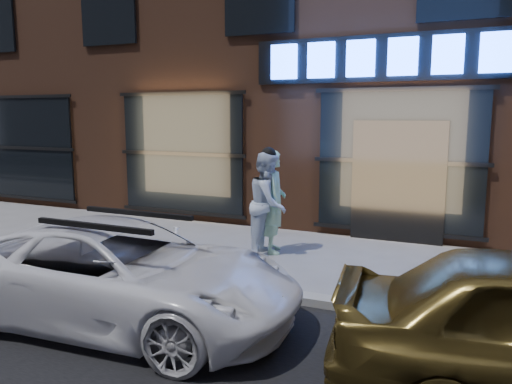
# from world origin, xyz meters

# --- Properties ---
(ground) EXTENTS (90.00, 90.00, 0.00)m
(ground) POSITION_xyz_m (0.00, 0.00, 0.00)
(ground) COLOR slate
(ground) RESTS_ON ground
(curb) EXTENTS (60.00, 0.25, 0.12)m
(curb) POSITION_xyz_m (0.00, 0.00, 0.06)
(curb) COLOR gray
(curb) RESTS_ON ground
(storefront_building) EXTENTS (30.20, 8.28, 10.30)m
(storefront_building) POSITION_xyz_m (-0.00, 7.99, 5.15)
(storefront_building) COLOR #54301E
(storefront_building) RESTS_ON ground
(man_bowtie) EXTENTS (0.69, 0.81, 1.89)m
(man_bowtie) POSITION_xyz_m (-1.95, 2.19, 0.94)
(man_bowtie) COLOR #B4ECC3
(man_bowtie) RESTS_ON ground
(man_cap) EXTENTS (0.82, 0.99, 1.86)m
(man_cap) POSITION_xyz_m (-1.99, 2.06, 0.93)
(man_cap) COLOR white
(man_cap) RESTS_ON ground
(white_suv) EXTENTS (4.57, 2.35, 1.24)m
(white_suv) POSITION_xyz_m (-2.47, -1.50, 0.62)
(white_suv) COLOR white
(white_suv) RESTS_ON ground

